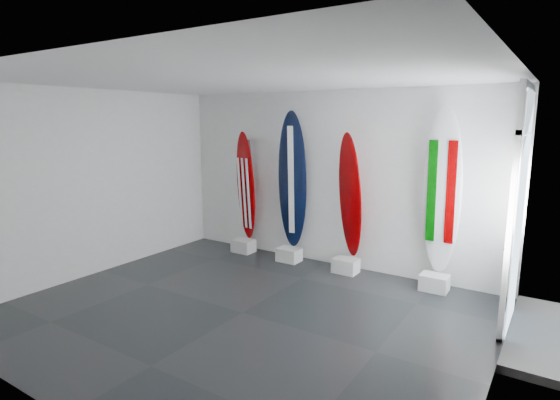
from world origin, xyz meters
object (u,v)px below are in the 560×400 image
Objects in this scene: surfboard_usa at (246,186)px; surfboard_swiss at (350,196)px; surfboard_italy at (442,192)px; surfboard_navy at (292,181)px.

surfboard_usa is 2.15m from surfboard_swiss.
surfboard_swiss is 1.45m from surfboard_italy.
surfboard_swiss is at bearing -179.33° from surfboard_italy.
surfboard_italy is (1.44, 0.00, 0.20)m from surfboard_swiss.
surfboard_italy is (2.55, 0.00, 0.02)m from surfboard_navy.
surfboard_swiss is 0.85× the size of surfboard_italy.
surfboard_usa is at bearing 174.53° from surfboard_navy.
surfboard_italy is at bearing 9.28° from surfboard_usa.
surfboard_usa is at bearing -162.20° from surfboard_swiss.
surfboard_navy is (1.03, 0.00, 0.18)m from surfboard_usa.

